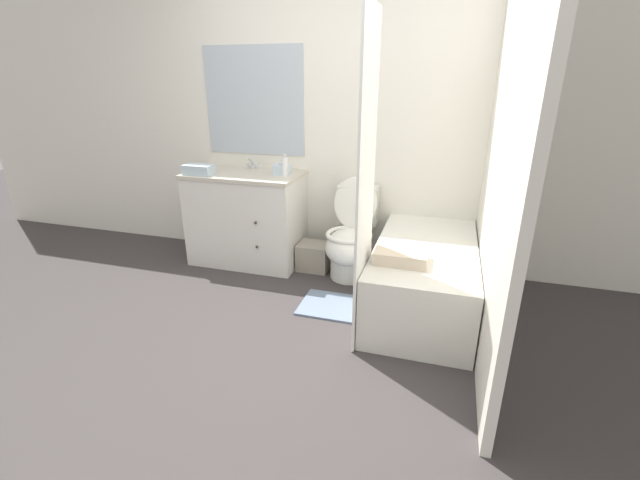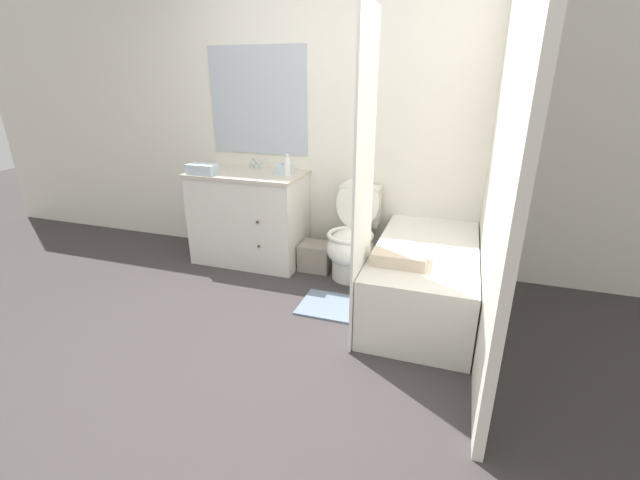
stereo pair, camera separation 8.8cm
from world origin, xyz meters
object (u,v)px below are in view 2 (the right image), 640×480
(tissue_box, at_px, (284,169))
(bath_mat, at_px, (330,306))
(bathtub, at_px, (424,278))
(wastebasket, at_px, (316,256))
(soap_dispenser, at_px, (287,166))
(toilet, at_px, (353,241))
(sink_faucet, at_px, (256,165))
(bath_towel_folded, at_px, (400,257))
(vanity_cabinet, at_px, (250,216))
(hand_towel_folded, at_px, (202,169))

(tissue_box, height_order, bath_mat, tissue_box)
(bathtub, bearing_deg, wastebasket, 157.80)
(soap_dispenser, bearing_deg, toilet, -4.80)
(bathtub, xyz_separation_m, tissue_box, (-1.28, 0.44, 0.64))
(soap_dispenser, relative_size, bath_mat, 0.41)
(wastebasket, relative_size, soap_dispenser, 1.51)
(wastebasket, xyz_separation_m, tissue_box, (-0.30, 0.04, 0.77))
(sink_faucet, distance_m, wastebasket, 1.01)
(wastebasket, xyz_separation_m, bath_towel_folded, (0.84, -0.73, 0.41))
(vanity_cabinet, height_order, soap_dispenser, soap_dispenser)
(vanity_cabinet, distance_m, bathtub, 1.69)
(sink_faucet, height_order, bathtub, sink_faucet)
(vanity_cabinet, height_order, bathtub, vanity_cabinet)
(toilet, distance_m, bath_mat, 0.65)
(sink_faucet, bearing_deg, hand_towel_folded, -133.05)
(sink_faucet, height_order, tissue_box, sink_faucet)
(toilet, xyz_separation_m, bathtub, (0.64, -0.35, -0.08))
(vanity_cabinet, height_order, bath_towel_folded, vanity_cabinet)
(bath_towel_folded, bearing_deg, toilet, 125.71)
(bathtub, height_order, wastebasket, bathtub)
(soap_dispenser, bearing_deg, vanity_cabinet, 177.64)
(bathtub, bearing_deg, sink_faucet, 160.01)
(soap_dispenser, relative_size, bath_towel_folded, 0.53)
(wastebasket, relative_size, hand_towel_folded, 1.09)
(wastebasket, height_order, soap_dispenser, soap_dispenser)
(soap_dispenser, height_order, hand_towel_folded, soap_dispenser)
(sink_faucet, bearing_deg, bathtub, -19.99)
(bath_towel_folded, bearing_deg, soap_dispenser, 146.15)
(tissue_box, bearing_deg, bath_mat, -46.39)
(vanity_cabinet, relative_size, soap_dispenser, 5.49)
(wastebasket, bearing_deg, sink_faucet, 163.50)
(toilet, xyz_separation_m, wastebasket, (-0.35, 0.05, -0.21))
(toilet, relative_size, bath_mat, 1.88)
(wastebasket, height_order, bath_towel_folded, bath_towel_folded)
(sink_faucet, distance_m, bath_mat, 1.53)
(tissue_box, bearing_deg, hand_towel_folded, -162.94)
(bath_mat, bearing_deg, hand_towel_folded, 161.25)
(wastebasket, bearing_deg, soap_dispenser, 179.30)
(vanity_cabinet, height_order, hand_towel_folded, hand_towel_folded)
(soap_dispenser, bearing_deg, sink_faucet, 154.25)
(tissue_box, bearing_deg, toilet, -7.81)
(sink_faucet, relative_size, tissue_box, 1.12)
(sink_faucet, xyz_separation_m, bath_towel_folded, (1.49, -0.92, -0.34))
(vanity_cabinet, relative_size, bathtub, 0.72)
(soap_dispenser, relative_size, hand_towel_folded, 0.72)
(hand_towel_folded, bearing_deg, wastebasket, 9.78)
(tissue_box, distance_m, bath_mat, 1.26)
(tissue_box, xyz_separation_m, bath_mat, (0.62, -0.66, -0.88))
(vanity_cabinet, bearing_deg, hand_towel_folded, -150.77)
(bathtub, bearing_deg, toilet, 150.91)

